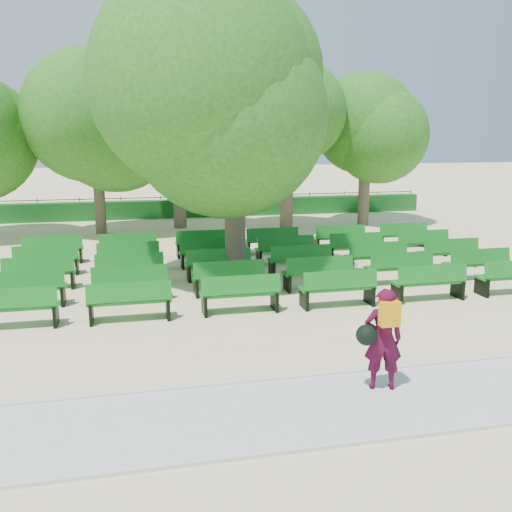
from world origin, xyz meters
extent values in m
plane|color=beige|center=(0.00, 0.00, 0.00)|extent=(120.00, 120.00, 0.00)
cube|color=beige|center=(0.00, -7.40, 0.03)|extent=(30.00, 2.20, 0.06)
cube|color=silver|center=(0.00, -6.25, 0.05)|extent=(30.00, 0.12, 0.10)
cube|color=#15521B|center=(0.00, 14.00, 0.45)|extent=(26.00, 0.70, 0.90)
cube|color=#136E1B|center=(1.08, 1.06, 0.47)|extent=(1.91, 0.60, 0.06)
cube|color=#136E1B|center=(1.08, 0.84, 0.74)|extent=(1.90, 0.22, 0.44)
cylinder|color=brown|center=(0.37, 0.93, 1.79)|extent=(0.60, 0.60, 3.59)
ellipsoid|color=#2E6E1D|center=(0.37, 0.93, 5.19)|extent=(5.82, 5.82, 5.24)
imported|color=#400922|center=(1.36, -6.96, 0.92)|extent=(0.71, 0.56, 1.73)
cube|color=orange|center=(1.36, -7.16, 1.42)|extent=(0.32, 0.16, 0.40)
sphere|color=black|center=(1.03, -7.02, 1.04)|extent=(0.35, 0.35, 0.35)
camera|label=1|loc=(-2.63, -15.16, 4.24)|focal=40.00mm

